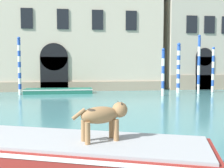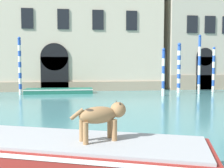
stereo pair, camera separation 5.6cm
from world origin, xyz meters
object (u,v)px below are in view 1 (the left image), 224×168
(mooring_pole_3, at_px, (199,64))
(mooring_pole_5, at_px, (179,67))
(dog_on_deck, at_px, (104,115))
(boat_moored_near_palazzo, at_px, (59,91))
(mooring_pole_4, at_px, (19,66))
(mooring_pole_0, at_px, (163,72))
(mooring_pole_1, at_px, (213,69))
(boat_foreground, at_px, (39,152))

(mooring_pole_3, xyz_separation_m, mooring_pole_5, (-1.24, 1.03, -0.27))
(dog_on_deck, xyz_separation_m, mooring_pole_3, (8.84, 14.29, 1.09))
(boat_moored_near_palazzo, relative_size, mooring_pole_5, 1.31)
(mooring_pole_4, relative_size, mooring_pole_5, 1.07)
(dog_on_deck, xyz_separation_m, mooring_pole_0, (5.56, 13.10, 0.53))
(dog_on_deck, xyz_separation_m, mooring_pole_4, (-4.88, 15.15, 0.97))
(mooring_pole_1, bearing_deg, dog_on_deck, -124.70)
(boat_moored_near_palazzo, xyz_separation_m, mooring_pole_5, (9.65, -0.53, 1.84))
(boat_moored_near_palazzo, relative_size, mooring_pole_1, 1.42)
(boat_foreground, height_order, mooring_pole_1, mooring_pole_1)
(boat_foreground, height_order, boat_moored_near_palazzo, boat_foreground)
(boat_foreground, xyz_separation_m, mooring_pole_5, (8.93, 14.89, 1.67))
(mooring_pole_3, relative_size, mooring_pole_5, 1.14)
(mooring_pole_1, bearing_deg, boat_foreground, -128.77)
(mooring_pole_0, distance_m, mooring_pole_5, 3.02)
(mooring_pole_0, height_order, mooring_pole_5, mooring_pole_5)
(mooring_pole_0, relative_size, mooring_pole_5, 0.86)
(mooring_pole_0, height_order, mooring_pole_1, mooring_pole_1)
(mooring_pole_5, bearing_deg, mooring_pole_1, -2.84)
(dog_on_deck, relative_size, boat_moored_near_palazzo, 0.22)
(boat_foreground, bearing_deg, mooring_pole_5, 78.46)
(boat_foreground, relative_size, boat_moored_near_palazzo, 1.39)
(mooring_pole_1, bearing_deg, mooring_pole_5, 177.16)
(dog_on_deck, height_order, mooring_pole_5, mooring_pole_5)
(mooring_pole_3, xyz_separation_m, mooring_pole_4, (-13.72, 0.87, -0.12))
(dog_on_deck, distance_m, mooring_pole_1, 18.46)
(boat_foreground, bearing_deg, mooring_pole_0, 80.86)
(mooring_pole_1, relative_size, mooring_pole_5, 0.92)
(mooring_pole_0, xyz_separation_m, mooring_pole_5, (2.03, 2.21, 0.29))
(boat_moored_near_palazzo, distance_m, mooring_pole_4, 3.52)
(boat_moored_near_palazzo, bearing_deg, boat_foreground, -87.69)
(dog_on_deck, bearing_deg, mooring_pole_0, 50.29)
(mooring_pole_3, bearing_deg, mooring_pole_1, 27.98)
(mooring_pole_3, bearing_deg, mooring_pole_4, 176.38)
(mooring_pole_4, bearing_deg, boat_moored_near_palazzo, 13.65)
(boat_moored_near_palazzo, xyz_separation_m, mooring_pole_1, (12.56, -0.67, 1.67))
(boat_foreground, height_order, mooring_pole_5, mooring_pole_5)
(boat_foreground, bearing_deg, mooring_pole_3, 73.13)
(boat_moored_near_palazzo, distance_m, mooring_pole_1, 12.69)
(boat_foreground, xyz_separation_m, mooring_pole_3, (10.18, 13.86, 1.93))
(mooring_pole_4, height_order, mooring_pole_5, mooring_pole_4)
(mooring_pole_0, bearing_deg, mooring_pole_4, 168.88)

